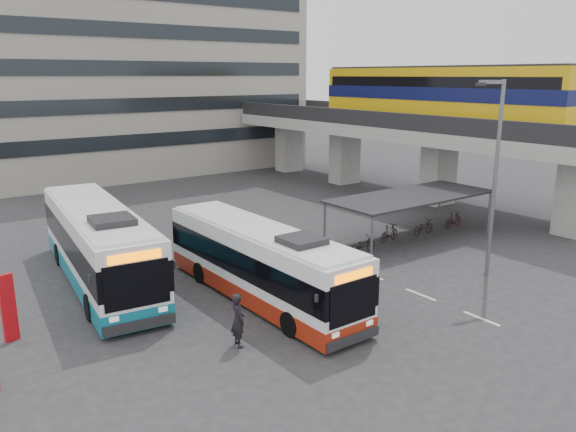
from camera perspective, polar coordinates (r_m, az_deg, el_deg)
ground at (r=24.97m, az=4.26°, el=-7.17°), size 120.00×120.00×0.00m
viaduct at (r=42.69m, az=12.98°, el=9.99°), size 8.00×32.00×9.68m
bike_shelter at (r=32.25m, az=12.30°, el=0.51°), size 10.00×4.00×2.54m
office_block at (r=57.75m, az=-15.42°, el=17.07°), size 30.00×15.00×25.00m
road_markings at (r=24.69m, az=13.31°, el=-7.78°), size 0.15×7.60×0.01m
bus_main at (r=23.17m, az=-2.87°, el=-4.82°), size 2.51×11.23×3.31m
bus_teal at (r=26.30m, az=-18.68°, el=-2.84°), size 4.05×12.71×3.69m
pedestrian at (r=19.49m, az=-5.12°, el=-10.48°), size 0.57×0.76×1.92m
lamp_post at (r=26.53m, az=20.21°, el=4.61°), size 1.55×0.49×8.88m
sign_totem_mid at (r=21.93m, az=-26.54°, el=-8.25°), size 0.53×0.26×2.45m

